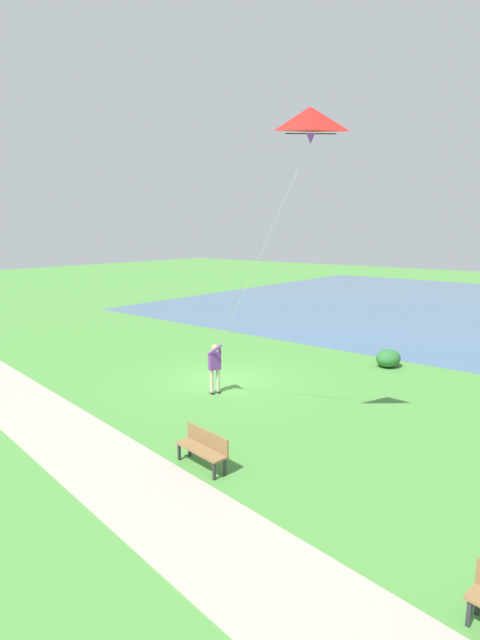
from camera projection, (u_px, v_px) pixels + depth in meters
name	position (u px, v px, depth m)	size (l,w,h in m)	color
ground_plane	(222.00, 380.00, 18.39)	(120.00, 120.00, 0.00)	#4C8E3D
walkway_path	(100.00, 460.00, 11.98)	(2.40, 32.00, 0.02)	#ADA393
person_kite_flyer	(215.00, 364.00, 16.71)	(0.49, 0.63, 1.83)	#232328
flying_kite	(309.00, 129.00, 11.05)	(2.32, 5.02, 6.59)	red
park_bench_near_walkway	(203.00, 446.00, 11.57)	(0.63, 1.54, 0.88)	olive
lakeside_shrub	(388.00, 358.00, 20.15)	(1.18, 0.96, 0.72)	#2D7033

